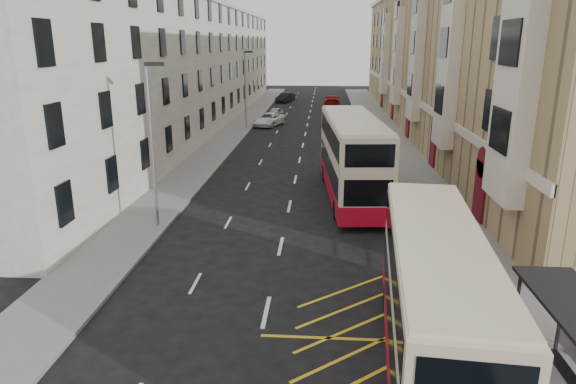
# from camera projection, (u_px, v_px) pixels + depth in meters

# --- Properties ---
(pavement_right) EXTENTS (4.00, 120.00, 0.15)m
(pavement_right) POSITION_uv_depth(u_px,v_px,m) (398.00, 155.00, 42.17)
(pavement_right) COLOR slate
(pavement_right) RESTS_ON ground
(pavement_left) EXTENTS (3.00, 120.00, 0.15)m
(pavement_left) POSITION_uv_depth(u_px,v_px,m) (212.00, 152.00, 43.22)
(pavement_left) COLOR slate
(pavement_left) RESTS_ON ground
(kerb_right) EXTENTS (0.25, 120.00, 0.15)m
(kerb_right) POSITION_uv_depth(u_px,v_px,m) (373.00, 155.00, 42.31)
(kerb_right) COLOR gray
(kerb_right) RESTS_ON ground
(kerb_left) EXTENTS (0.25, 120.00, 0.15)m
(kerb_left) POSITION_uv_depth(u_px,v_px,m) (230.00, 153.00, 43.12)
(kerb_left) COLOR gray
(kerb_left) RESTS_ON ground
(road_markings) EXTENTS (10.00, 110.00, 0.01)m
(road_markings) POSITION_uv_depth(u_px,v_px,m) (307.00, 126.00, 57.09)
(road_markings) COLOR silver
(road_markings) RESTS_ON ground
(terrace_right) EXTENTS (10.75, 79.00, 15.25)m
(terrace_right) POSITION_uv_depth(u_px,v_px,m) (448.00, 57.00, 54.33)
(terrace_right) COLOR tan
(terrace_right) RESTS_ON ground
(terrace_left) EXTENTS (9.18, 79.00, 13.25)m
(terrace_left) POSITION_uv_depth(u_px,v_px,m) (186.00, 65.00, 56.64)
(terrace_left) COLOR #EEE4CF
(terrace_left) RESTS_ON ground
(guard_railing) EXTENTS (0.06, 6.56, 1.01)m
(guard_railing) POSITION_uv_depth(u_px,v_px,m) (440.00, 273.00, 18.86)
(guard_railing) COLOR #B7040E
(guard_railing) RESTS_ON pavement_right
(street_lamp_near) EXTENTS (0.93, 0.18, 8.00)m
(street_lamp_near) POSITION_uv_depth(u_px,v_px,m) (152.00, 137.00, 24.63)
(street_lamp_near) COLOR gray
(street_lamp_near) RESTS_ON pavement_left
(street_lamp_far) EXTENTS (0.93, 0.18, 8.00)m
(street_lamp_far) POSITION_uv_depth(u_px,v_px,m) (246.00, 86.00, 53.34)
(street_lamp_far) COLOR gray
(street_lamp_far) RESTS_ON pavement_left
(double_decker_front) EXTENTS (3.28, 10.63, 4.17)m
(double_decker_front) POSITION_uv_depth(u_px,v_px,m) (434.00, 303.00, 14.11)
(double_decker_front) COLOR beige
(double_decker_front) RESTS_ON ground
(double_decker_rear) EXTENTS (3.75, 12.36, 4.86)m
(double_decker_rear) POSITION_uv_depth(u_px,v_px,m) (352.00, 158.00, 30.17)
(double_decker_rear) COLOR beige
(double_decker_rear) RESTS_ON ground
(pedestrian_far) EXTENTS (1.14, 0.58, 1.87)m
(pedestrian_far) POSITION_uv_depth(u_px,v_px,m) (479.00, 311.00, 15.77)
(pedestrian_far) COLOR black
(pedestrian_far) RESTS_ON pavement_right
(white_van) EXTENTS (3.79, 5.57, 1.42)m
(white_van) POSITION_uv_depth(u_px,v_px,m) (269.00, 119.00, 57.16)
(white_van) COLOR white
(white_van) RESTS_ON ground
(car_silver) EXTENTS (2.05, 3.99, 1.30)m
(car_silver) POSITION_uv_depth(u_px,v_px,m) (275.00, 113.00, 62.59)
(car_silver) COLOR #939599
(car_silver) RESTS_ON ground
(car_dark) EXTENTS (3.00, 4.65, 1.45)m
(car_dark) POSITION_uv_depth(u_px,v_px,m) (285.00, 98.00, 79.36)
(car_dark) COLOR black
(car_dark) RESTS_ON ground
(car_red) EXTENTS (2.40, 5.57, 1.60)m
(car_red) POSITION_uv_depth(u_px,v_px,m) (332.00, 100.00, 74.87)
(car_red) COLOR #940A02
(car_red) RESTS_ON ground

